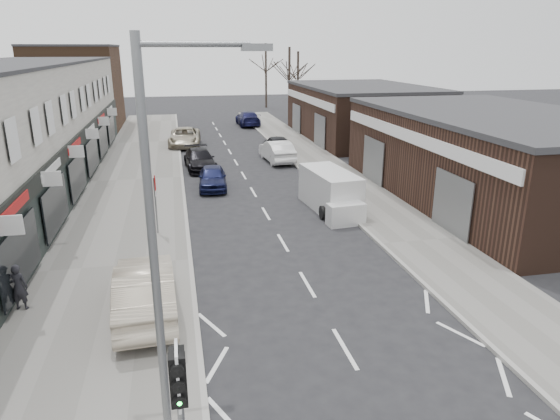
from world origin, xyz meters
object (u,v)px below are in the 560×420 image
parked_car_left_a (213,177)px  traffic_light (179,389)px  street_lamp (163,241)px  parked_car_left_c (185,137)px  white_van (331,192)px  parked_car_right_c (248,118)px  pedestrian (19,287)px  sedan_on_pavement (145,289)px  parked_car_right_a (277,151)px  parked_car_right_b (277,145)px  parked_car_left_b (200,159)px  warning_sign (155,187)px

parked_car_left_a → traffic_light: bearing=-91.8°
street_lamp → parked_car_left_c: size_ratio=1.47×
parked_car_left_a → parked_car_left_c: 13.98m
white_van → parked_car_right_c: bearing=83.8°
parked_car_left_c → street_lamp: bearing=-87.6°
street_lamp → parked_car_left_c: bearing=88.1°
street_lamp → parked_car_right_c: (8.03, 44.44, -3.86)m
pedestrian → parked_car_left_c: pedestrian is taller
parked_car_left_c → parked_car_right_c: bearing=60.8°
parked_car_left_c → sedan_on_pavement: bearing=-89.7°
sedan_on_pavement → parked_car_right_c: (8.87, 38.73, -0.17)m
parked_car_left_a → parked_car_right_c: bearing=80.9°
parked_car_right_a → parked_car_left_c: bearing=-54.0°
white_van → parked_car_left_a: size_ratio=1.35×
pedestrian → parked_car_right_b: 25.61m
parked_car_right_a → parked_car_right_b: bearing=-106.0°
parked_car_right_a → pedestrian: bearing=54.1°
pedestrian → traffic_light: bearing=132.2°
street_lamp → pedestrian: street_lamp is taller
white_van → parked_car_right_c: white_van is taller
parked_car_right_a → parked_car_right_c: parked_car_right_a is taller
sedan_on_pavement → parked_car_left_a: bearing=-105.2°
traffic_light → parked_car_right_a: size_ratio=0.66×
parked_car_right_c → traffic_light: bearing=79.4°
street_lamp → pedestrian: size_ratio=5.33×
parked_car_left_a → parked_car_right_a: size_ratio=0.84×
parked_car_left_b → parked_car_right_b: (6.15, 3.84, 0.07)m
traffic_light → parked_car_left_c: size_ratio=0.57×
sedan_on_pavement → parked_car_left_a: (3.17, 14.38, -0.26)m
warning_sign → parked_car_left_a: 8.01m
parked_car_left_a → parked_car_left_b: (-0.45, 5.09, 0.01)m
warning_sign → sedan_on_pavement: size_ratio=0.55×
traffic_light → warning_sign: (-0.76, 14.02, -0.21)m
traffic_light → parked_car_right_b: size_ratio=0.71×
parked_car_right_a → parked_car_right_c: size_ratio=0.89×
street_lamp → warning_sign: (-0.63, 12.80, -2.42)m
parked_car_right_c → pedestrian: bearing=70.6°
sedan_on_pavement → parked_car_left_b: (2.73, 19.48, -0.26)m
parked_car_right_a → parked_car_right_c: (0.53, 17.97, -0.01)m
white_van → parked_car_left_b: size_ratio=1.14×
parked_car_right_b → parked_car_right_a: bearing=77.6°
parked_car_right_b → parked_car_right_c: (0.00, 15.42, 0.02)m
white_van → pedestrian: bearing=-153.5°
warning_sign → parked_car_left_a: (2.96, 7.29, -1.54)m
white_van → parked_car_right_b: size_ratio=1.21×
parked_car_left_c → traffic_light: bearing=-87.3°
parked_car_left_c → parked_car_left_a: bearing=-80.8°
traffic_light → parked_car_left_a: 21.49m
street_lamp → white_van: bearing=61.9°
parked_car_left_b → parked_car_right_a: size_ratio=0.99×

